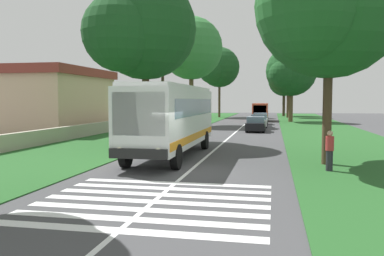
# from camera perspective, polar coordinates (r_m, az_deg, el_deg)

# --- Properties ---
(ground) EXTENTS (160.00, 160.00, 0.00)m
(ground) POSITION_cam_1_polar(r_m,az_deg,el_deg) (16.96, -0.46, -6.20)
(ground) COLOR #424244
(grass_verge_left) EXTENTS (120.00, 8.00, 0.04)m
(grass_verge_left) POSITION_cam_1_polar(r_m,az_deg,el_deg) (33.56, -8.93, -1.16)
(grass_verge_left) COLOR #235623
(grass_verge_left) RESTS_ON ground
(grass_verge_right) EXTENTS (120.00, 8.00, 0.04)m
(grass_verge_right) POSITION_cam_1_polar(r_m,az_deg,el_deg) (31.83, 19.97, -1.63)
(grass_verge_right) COLOR #235623
(grass_verge_right) RESTS_ON ground
(centre_line) EXTENTS (110.00, 0.16, 0.01)m
(centre_line) POSITION_cam_1_polar(r_m,az_deg,el_deg) (31.66, 5.13, -1.46)
(centre_line) COLOR silver
(centre_line) RESTS_ON ground
(coach_bus) EXTENTS (11.16, 2.62, 3.73)m
(coach_bus) POSITION_cam_1_polar(r_m,az_deg,el_deg) (21.39, -2.77, 1.69)
(coach_bus) COLOR white
(coach_bus) RESTS_ON ground
(zebra_crossing) EXTENTS (5.85, 6.80, 0.01)m
(zebra_crossing) POSITION_cam_1_polar(r_m,az_deg,el_deg) (12.15, -5.47, -10.31)
(zebra_crossing) COLOR silver
(zebra_crossing) RESTS_ON ground
(trailing_car_0) EXTENTS (4.30, 1.78, 1.43)m
(trailing_car_0) POSITION_cam_1_polar(r_m,az_deg,el_deg) (38.87, 8.98, 0.49)
(trailing_car_0) COLOR black
(trailing_car_0) RESTS_ON ground
(trailing_car_1) EXTENTS (4.30, 1.78, 1.43)m
(trailing_car_1) POSITION_cam_1_polar(r_m,az_deg,el_deg) (45.22, 9.44, 0.96)
(trailing_car_1) COLOR silver
(trailing_car_1) RESTS_ON ground
(trailing_car_2) EXTENTS (4.30, 1.78, 1.43)m
(trailing_car_2) POSITION_cam_1_polar(r_m,az_deg,el_deg) (50.31, 9.64, 1.26)
(trailing_car_2) COLOR gray
(trailing_car_2) RESTS_ON ground
(trailing_minibus_0) EXTENTS (6.00, 2.14, 2.53)m
(trailing_minibus_0) POSITION_cam_1_polar(r_m,az_deg,el_deg) (58.64, 9.64, 2.50)
(trailing_minibus_0) COLOR #CC4C33
(trailing_minibus_0) RESTS_ON ground
(roadside_tree_left_0) EXTENTS (8.60, 7.13, 11.37)m
(roadside_tree_left_0) POSITION_cam_1_polar(r_m,az_deg,el_deg) (28.59, -7.19, 13.38)
(roadside_tree_left_0) COLOR #4C3826
(roadside_tree_left_0) RESTS_ON grass_verge_left
(roadside_tree_left_2) EXTENTS (8.68, 6.86, 12.00)m
(roadside_tree_left_2) POSITION_cam_1_polar(r_m,az_deg,el_deg) (70.34, 3.77, 8.36)
(roadside_tree_left_2) COLOR #4C3826
(roadside_tree_left_2) RESTS_ON grass_verge_left
(roadside_tree_left_3) EXTENTS (8.33, 7.30, 12.62)m
(roadside_tree_left_3) POSITION_cam_1_polar(r_m,az_deg,el_deg) (47.84, -0.26, 10.98)
(roadside_tree_left_3) COLOR brown
(roadside_tree_left_3) RESTS_ON grass_verge_left
(roadside_tree_right_0) EXTENTS (5.34, 4.55, 9.01)m
(roadside_tree_right_0) POSITION_cam_1_polar(r_m,az_deg,el_deg) (70.12, 13.34, 6.83)
(roadside_tree_right_0) COLOR #4C3826
(roadside_tree_right_0) RESTS_ON grass_verge_right
(roadside_tree_right_1) EXTENTS (8.23, 6.73, 10.66)m
(roadside_tree_right_1) POSITION_cam_1_polar(r_m,az_deg,el_deg) (20.03, 18.28, 15.69)
(roadside_tree_right_1) COLOR #4C3826
(roadside_tree_right_1) RESTS_ON grass_verge_right
(roadside_tree_right_2) EXTENTS (6.88, 5.74, 9.41)m
(roadside_tree_right_2) POSITION_cam_1_polar(r_m,az_deg,el_deg) (76.59, 12.76, 6.43)
(roadside_tree_right_2) COLOR #3D2D1E
(roadside_tree_right_2) RESTS_ON grass_verge_right
(roadside_tree_right_3) EXTENTS (7.79, 6.81, 10.28)m
(roadside_tree_right_3) POSITION_cam_1_polar(r_m,az_deg,el_deg) (56.72, 13.69, 7.66)
(roadside_tree_right_3) COLOR brown
(roadside_tree_right_3) RESTS_ON grass_verge_right
(utility_pole) EXTENTS (0.24, 1.40, 8.87)m
(utility_pole) POSITION_cam_1_polar(r_m,az_deg,el_deg) (31.91, -4.16, 6.88)
(utility_pole) COLOR #473828
(utility_pole) RESTS_ON grass_verge_left
(roadside_wall) EXTENTS (70.00, 0.40, 1.00)m
(roadside_wall) POSITION_cam_1_polar(r_m,az_deg,el_deg) (39.40, -11.05, 0.33)
(roadside_wall) COLOR #B2A893
(roadside_wall) RESTS_ON grass_verge_left
(roadside_building) EXTENTS (12.31, 8.90, 5.99)m
(roadside_building) POSITION_cam_1_polar(r_m,az_deg,el_deg) (41.41, -19.35, 3.81)
(roadside_building) COLOR beige
(roadside_building) RESTS_ON ground
(pedestrian) EXTENTS (0.34, 0.34, 1.69)m
(pedestrian) POSITION_cam_1_polar(r_m,az_deg,el_deg) (17.80, 18.85, -2.98)
(pedestrian) COLOR #26262D
(pedestrian) RESTS_ON grass_verge_right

